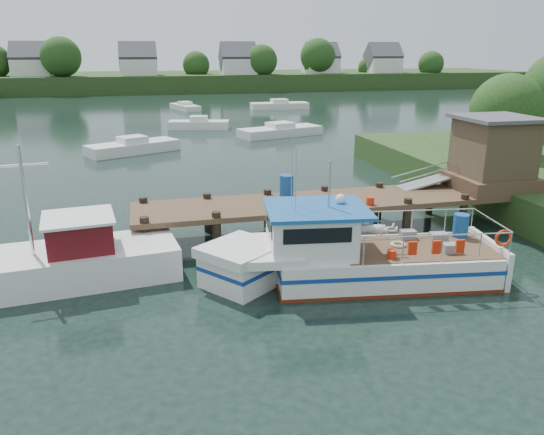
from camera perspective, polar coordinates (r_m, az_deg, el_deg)
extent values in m
plane|color=black|center=(21.22, 1.65, -1.96)|extent=(160.00, 160.00, 0.00)
cylinder|color=#332114|center=(32.32, 23.41, 6.24)|extent=(0.50, 0.50, 3.05)
sphere|color=#244518|center=(31.99, 23.94, 10.52)|extent=(3.90, 3.90, 3.90)
cube|color=#28411A|center=(103.55, -11.22, 14.16)|extent=(140.00, 24.00, 3.00)
cylinder|color=#332114|center=(95.08, -21.51, 13.63)|extent=(0.60, 0.60, 4.80)
sphere|color=#244518|center=(94.97, -21.76, 15.75)|extent=(6.34, 6.34, 6.34)
cylinder|color=#332114|center=(96.42, -14.65, 13.76)|extent=(0.60, 0.60, 3.00)
sphere|color=#244518|center=(96.31, -14.75, 15.07)|extent=(3.96, 3.96, 3.96)
cylinder|color=#332114|center=(98.94, -8.09, 14.40)|extent=(0.60, 0.60, 3.60)
sphere|color=#244518|center=(98.83, -8.16, 15.94)|extent=(4.75, 4.75, 4.75)
cylinder|color=#332114|center=(96.78, -1.13, 14.67)|extent=(0.60, 0.60, 4.20)
sphere|color=#244518|center=(96.66, -1.14, 16.51)|extent=(5.54, 5.54, 5.54)
cylinder|color=#332114|center=(101.66, 4.88, 14.93)|extent=(0.60, 0.60, 4.80)
sphere|color=#244518|center=(101.56, 4.93, 16.93)|extent=(6.34, 6.34, 6.34)
cylinder|color=#332114|center=(107.55, 10.26, 14.39)|extent=(0.60, 0.60, 3.00)
sphere|color=#244518|center=(107.46, 10.33, 15.57)|extent=(3.96, 3.96, 3.96)
cylinder|color=#332114|center=(108.95, 16.61, 14.15)|extent=(0.60, 0.60, 3.60)
sphere|color=#244518|center=(108.85, 16.73, 15.54)|extent=(4.75, 4.75, 4.75)
cube|color=silver|center=(98.71, -24.37, 14.34)|extent=(6.00, 5.00, 3.00)
cube|color=#47474C|center=(98.67, -24.51, 15.43)|extent=(6.20, 5.09, 5.09)
cube|color=silver|center=(96.30, -14.15, 15.29)|extent=(6.00, 5.00, 3.00)
cube|color=#47474C|center=(96.26, -14.24, 16.41)|extent=(6.20, 5.09, 5.09)
cube|color=silver|center=(96.87, -3.67, 15.77)|extent=(6.00, 5.00, 3.00)
cube|color=#47474C|center=(96.83, -3.69, 16.89)|extent=(6.20, 5.09, 5.09)
cube|color=silver|center=(102.87, 5.27, 15.84)|extent=(6.00, 5.00, 3.00)
cube|color=#47474C|center=(102.83, 5.30, 16.90)|extent=(6.20, 5.09, 5.09)
cube|color=silver|center=(106.46, 11.80, 15.62)|extent=(6.00, 5.00, 3.00)
cube|color=#47474C|center=(106.42, 11.87, 16.64)|extent=(6.20, 5.09, 5.09)
cube|color=#4F3825|center=(21.42, 6.85, 1.76)|extent=(16.00, 3.00, 0.20)
cylinder|color=black|center=(19.08, -13.40, -2.67)|extent=(0.32, 0.32, 1.90)
cylinder|color=black|center=(21.54, -13.53, -0.33)|extent=(0.32, 0.32, 1.90)
cylinder|color=black|center=(19.23, -5.94, -2.10)|extent=(0.32, 0.32, 1.90)
cylinder|color=black|center=(21.68, -6.92, 0.16)|extent=(0.32, 0.32, 1.90)
cylinder|color=black|center=(19.70, 1.27, -1.53)|extent=(0.32, 0.32, 1.90)
cylinder|color=black|center=(22.09, -0.48, 0.63)|extent=(0.32, 0.32, 1.90)
cylinder|color=black|center=(20.46, 8.05, -0.96)|extent=(0.32, 0.32, 1.90)
cylinder|color=black|center=(22.77, 5.65, 1.06)|extent=(0.32, 0.32, 1.90)
cylinder|color=black|center=(21.49, 14.26, -0.43)|extent=(0.32, 0.32, 1.90)
cylinder|color=black|center=(23.70, 11.36, 1.46)|extent=(0.32, 0.32, 1.90)
cylinder|color=black|center=(22.75, 19.84, 0.05)|extent=(0.32, 0.32, 1.90)
cylinder|color=black|center=(24.85, 16.60, 1.81)|extent=(0.32, 0.32, 1.90)
cylinder|color=black|center=(24.20, 24.79, 0.48)|extent=(0.32, 0.32, 1.90)
cylinder|color=black|center=(26.19, 21.34, 2.12)|extent=(0.32, 0.32, 1.90)
cube|color=#4F3825|center=(24.63, 22.35, 3.61)|extent=(3.20, 3.00, 0.60)
cube|color=#483928|center=(24.37, 22.73, 6.80)|extent=(2.60, 2.60, 2.40)
cube|color=#47474C|center=(24.18, 23.10, 9.82)|extent=(3.00, 3.00, 0.15)
cube|color=#A5A8AD|center=(24.12, 16.66, 3.80)|extent=(3.34, 0.90, 0.79)
cylinder|color=silver|center=(23.68, 17.24, 4.74)|extent=(3.34, 0.05, 0.76)
cylinder|color=silver|center=(24.35, 16.29, 5.17)|extent=(3.34, 0.05, 0.76)
cube|color=slate|center=(20.12, 5.20, 1.54)|extent=(0.60, 0.40, 0.30)
cube|color=slate|center=(20.64, 7.65, 1.87)|extent=(0.60, 0.40, 0.30)
cylinder|color=red|center=(20.75, 10.52, 1.79)|extent=(0.30, 0.30, 0.28)
cylinder|color=navy|center=(21.57, 1.57, 3.48)|extent=(0.56, 0.56, 0.85)
cube|color=silver|center=(17.45, 11.76, -4.95)|extent=(7.14, 3.64, 1.05)
cube|color=silver|center=(16.68, -3.39, -5.67)|extent=(2.71, 2.71, 1.05)
cube|color=silver|center=(16.43, -3.43, -3.56)|extent=(2.98, 2.95, 0.32)
cube|color=silver|center=(16.50, -0.27, -3.54)|extent=(2.16, 2.82, 0.27)
cube|color=navy|center=(17.40, 11.79, -4.55)|extent=(7.23, 3.69, 0.13)
cube|color=navy|center=(16.63, -3.40, -5.26)|extent=(2.75, 2.75, 0.13)
cube|color=#601F0D|center=(17.63, 11.67, -6.38)|extent=(7.23, 3.67, 0.13)
cube|color=#4F3825|center=(17.61, 15.26, -3.14)|extent=(5.21, 3.11, 0.04)
cube|color=silver|center=(18.77, 22.19, -3.99)|extent=(0.56, 2.73, 1.23)
cube|color=silver|center=(16.47, 4.15, -1.50)|extent=(2.85, 2.69, 1.36)
cube|color=black|center=(15.27, 4.94, -1.99)|extent=(1.99, 0.31, 0.45)
cube|color=black|center=(17.50, 3.49, 0.62)|extent=(1.99, 0.31, 0.45)
cube|color=black|center=(16.21, -0.30, -0.75)|extent=(0.26, 1.63, 0.45)
cube|color=#185296|center=(16.28, 4.83, 0.95)|extent=(3.43, 3.04, 0.11)
cylinder|color=silver|center=(16.14, 6.18, 3.61)|extent=(0.08, 0.08, 1.46)
cylinder|color=silver|center=(15.43, 2.59, 4.43)|extent=(0.02, 0.02, 2.18)
cylinder|color=silver|center=(16.31, 2.12, 5.16)|extent=(0.02, 0.02, 2.18)
sphere|color=silver|center=(16.73, 7.38, 1.98)|extent=(0.37, 0.37, 0.33)
cylinder|color=silver|center=(16.29, 17.50, -1.84)|extent=(4.51, 0.67, 0.04)
cylinder|color=silver|center=(18.50, 14.51, 0.73)|extent=(4.51, 0.67, 0.04)
cylinder|color=silver|center=(18.36, 22.60, -0.22)|extent=(0.38, 2.48, 0.04)
cylinder|color=silver|center=(15.70, 9.84, -3.67)|extent=(0.05, 0.05, 0.86)
cylinder|color=silver|center=(17.98, 7.73, -0.79)|extent=(0.05, 0.05, 0.86)
cylinder|color=silver|center=(16.06, 13.92, -3.46)|extent=(0.05, 0.05, 0.86)
cylinder|color=silver|center=(18.29, 11.33, -0.66)|extent=(0.05, 0.05, 0.86)
cylinder|color=silver|center=(16.49, 17.80, -3.24)|extent=(0.05, 0.05, 0.86)
cylinder|color=silver|center=(18.67, 14.80, -0.53)|extent=(0.05, 0.05, 0.86)
cylinder|color=silver|center=(16.99, 21.46, -3.01)|extent=(0.05, 0.05, 0.86)
cylinder|color=silver|center=(19.12, 18.12, -0.41)|extent=(0.05, 0.05, 0.86)
cylinder|color=silver|center=(17.44, 24.26, -2.84)|extent=(0.05, 0.05, 0.86)
cylinder|color=silver|center=(19.52, 20.69, -0.31)|extent=(0.05, 0.05, 0.86)
cube|color=slate|center=(17.44, 18.73, -3.13)|extent=(0.59, 0.44, 0.29)
cube|color=slate|center=(18.29, 17.47, -2.04)|extent=(0.59, 0.44, 0.29)
cube|color=slate|center=(18.28, 14.40, -1.79)|extent=(0.54, 0.41, 0.29)
cylinder|color=navy|center=(18.90, 19.65, -0.84)|extent=(0.57, 0.57, 0.80)
cylinder|color=red|center=(16.48, 12.75, -3.88)|extent=(0.31, 0.31, 0.27)
torus|color=#BFB28C|center=(17.57, 13.41, -2.85)|extent=(0.57, 0.57, 0.11)
torus|color=red|center=(17.88, 23.64, -2.04)|extent=(0.57, 0.17, 0.56)
cube|color=red|center=(16.11, 14.87, -3.20)|extent=(0.26, 0.13, 0.41)
cube|color=red|center=(16.38, 17.26, -3.07)|extent=(0.26, 0.13, 0.41)
cube|color=red|center=(16.67, 19.57, -2.94)|extent=(0.26, 0.13, 0.41)
imported|color=silver|center=(16.59, 10.52, -1.19)|extent=(0.46, 0.63, 1.60)
cube|color=silver|center=(18.15, -21.34, -4.88)|extent=(7.25, 3.38, 1.08)
cube|color=#540E12|center=(17.79, -19.99, -1.66)|extent=(2.15, 2.15, 1.02)
cube|color=silver|center=(17.63, -20.17, 0.00)|extent=(2.39, 2.39, 0.09)
cylinder|color=silver|center=(17.51, -24.96, 1.69)|extent=(0.12, 0.12, 3.34)
cylinder|color=silver|center=(17.28, -25.42, 5.12)|extent=(1.50, 0.24, 0.06)
cube|color=silver|center=(67.62, 0.80, 11.93)|extent=(7.17, 2.61, 0.76)
cube|color=silver|center=(67.56, 0.80, 12.42)|extent=(2.04, 1.76, 0.49)
cube|color=silver|center=(39.63, -14.72, 7.28)|extent=(6.78, 4.83, 0.76)
cube|color=silver|center=(39.54, -14.79, 8.10)|extent=(2.31, 2.19, 0.49)
cube|color=silver|center=(50.51, -7.87, 9.83)|extent=(5.81, 3.10, 0.77)
cube|color=silver|center=(50.44, -7.90, 10.49)|extent=(1.81, 1.65, 0.50)
cube|color=silver|center=(46.13, 0.88, 9.23)|extent=(7.69, 4.57, 0.73)
cube|color=silver|center=(46.05, 0.89, 9.91)|extent=(2.47, 2.28, 0.47)
cube|color=silver|center=(67.58, -9.34, 11.64)|extent=(3.49, 6.07, 0.62)
cube|color=silver|center=(67.53, -9.36, 12.04)|extent=(1.78, 1.93, 0.40)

